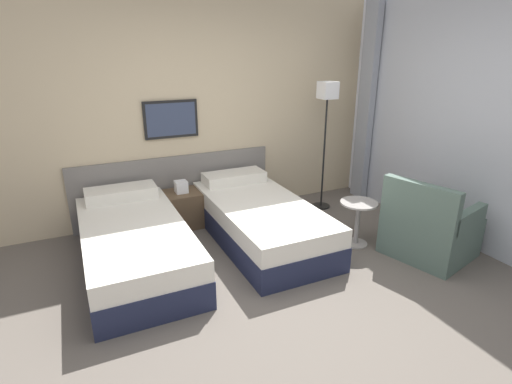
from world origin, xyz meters
TOP-DOWN VIEW (x-y plane):
  - ground_plane at (0.00, 0.00)m, footprint 16.00×16.00m
  - wall_headboard at (-0.02, 2.27)m, footprint 10.00×0.10m
  - wall_window at (2.34, -0.02)m, footprint 0.21×4.74m
  - bed_near_door at (-1.06, 1.22)m, footprint 0.95×2.00m
  - bed_near_window at (0.30, 1.22)m, footprint 0.95×2.00m
  - nightstand at (-0.38, 1.95)m, footprint 0.43×0.42m
  - floor_lamp at (1.49, 1.75)m, footprint 0.24×0.24m
  - side_table at (1.21, 0.66)m, footprint 0.40×0.40m
  - armchair at (1.72, 0.15)m, footprint 0.92×0.93m

SIDE VIEW (x-z plane):
  - ground_plane at x=0.00m, z-range 0.00..0.00m
  - nightstand at x=-0.38m, z-range -0.06..0.51m
  - bed_near_door at x=-1.06m, z-range -0.06..0.53m
  - bed_near_window at x=0.30m, z-range -0.06..0.53m
  - armchair at x=1.72m, z-range -0.15..0.70m
  - side_table at x=1.21m, z-range 0.10..0.59m
  - wall_headboard at x=-0.02m, z-range -0.04..2.66m
  - floor_lamp at x=1.49m, z-range 0.51..2.17m
  - wall_window at x=2.34m, z-range -0.01..2.69m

